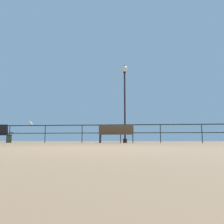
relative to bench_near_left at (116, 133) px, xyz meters
name	(u,v)px	position (x,y,z in m)	size (l,w,h in m)	color
ground_plane	(86,148)	(0.17, -7.42, -0.50)	(60.00, 60.00, 0.00)	#7F6247
pier_railing	(121,129)	(0.17, 0.69, 0.23)	(21.01, 0.05, 0.98)	#232D1F
bench_near_left	(116,133)	(0.00, 0.00, 0.00)	(1.74, 0.65, 0.88)	brown
lamppost_center	(125,93)	(0.39, 0.96, 2.24)	(0.32, 0.32, 4.40)	black
seagull_on_rail	(31,124)	(-4.89, 0.67, 0.57)	(0.16, 0.41, 0.20)	silver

